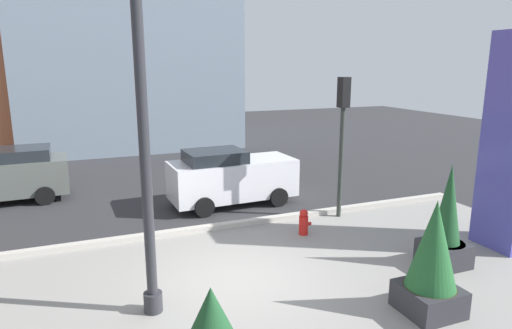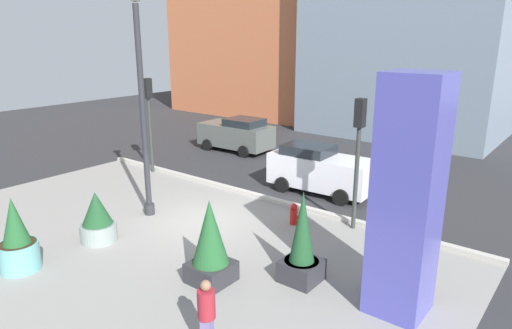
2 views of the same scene
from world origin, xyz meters
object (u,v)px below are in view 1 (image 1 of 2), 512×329
Objects in this scene: potted_plant_mid_plaza at (447,224)px; traffic_light_far_side at (342,124)px; car_passing_lane at (5,175)px; fire_hydrant at (304,222)px; lamp_post at (143,124)px; car_intersection at (231,177)px; potted_plant_near_right at (432,260)px.

potted_plant_mid_plaza is 0.57× the size of traffic_light_far_side.
traffic_light_far_side is 1.03× the size of car_passing_lane.
car_passing_lane is at bearing 141.12° from fire_hydrant.
potted_plant_mid_plaza is 0.59× the size of car_passing_lane.
lamp_post is at bearing -68.24° from car_passing_lane.
car_passing_lane is (-3.63, 9.08, -2.73)m from lamp_post.
lamp_post is at bearing -151.59° from traffic_light_far_side.
traffic_light_far_side reaches higher than fire_hydrant.
traffic_light_far_side is 1.01× the size of car_intersection.
lamp_post is 1.78× the size of car_passing_lane.
lamp_post reaches higher than potted_plant_mid_plaza.
potted_plant_mid_plaza is at bearing -83.43° from traffic_light_far_side.
car_intersection is 7.88m from car_passing_lane.
potted_plant_mid_plaza is 3.75m from fire_hydrant.
lamp_post is 5.93m from potted_plant_near_right.
car_intersection is at bearing 138.19° from traffic_light_far_side.
traffic_light_far_side is at bearing -41.81° from car_intersection.
car_passing_lane is (-10.40, 9.58, -0.09)m from potted_plant_mid_plaza.
car_intersection is (-1.38, 7.87, -0.11)m from potted_plant_near_right.
potted_plant_mid_plaza is at bearing 39.12° from potted_plant_near_right.
car_intersection reaches higher than fire_hydrant.
potted_plant_near_right is 0.54× the size of car_passing_lane.
car_intersection is (3.57, 5.89, -2.70)m from lamp_post.
potted_plant_mid_plaza reaches higher than car_intersection.
car_intersection is (-2.75, 2.46, -1.98)m from traffic_light_far_side.
potted_plant_near_right reaches higher than fire_hydrant.
potted_plant_near_right is 4.53m from fire_hydrant.
potted_plant_near_right is (4.95, -1.99, -2.59)m from lamp_post.
car_passing_lane is (-8.58, 11.07, -0.14)m from potted_plant_near_right.
potted_plant_mid_plaza is 0.58× the size of car_intersection.
fire_hydrant is 10.55m from car_passing_lane.
car_passing_lane is at bearing 150.37° from traffic_light_far_side.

